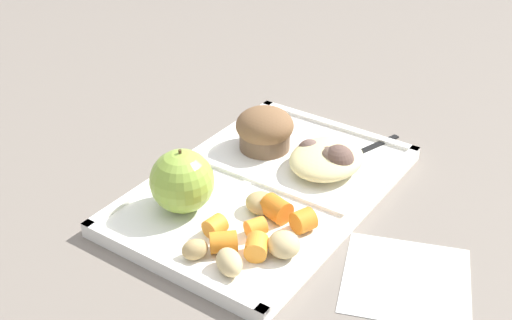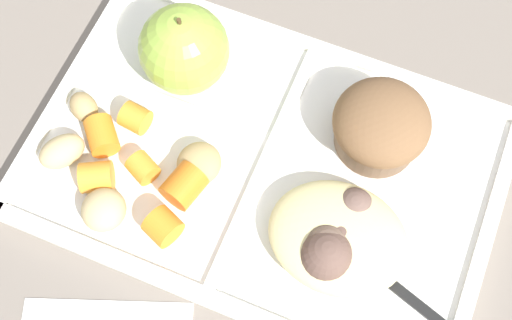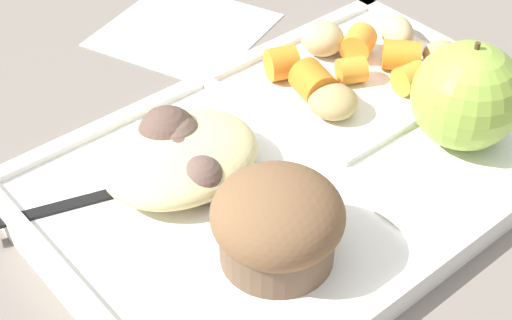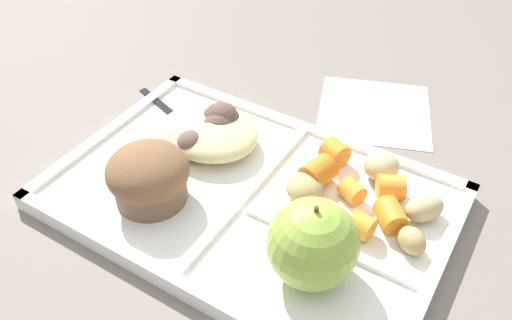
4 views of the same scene
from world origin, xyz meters
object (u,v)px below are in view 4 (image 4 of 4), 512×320
object	(u,v)px
lunch_tray	(249,198)
bran_muffin	(148,176)
green_apple	(313,244)
plastic_fork	(183,123)

from	to	relation	value
lunch_tray	bran_muffin	xyz separation A→B (m)	(0.08, 0.05, 0.03)
lunch_tray	green_apple	xyz separation A→B (m)	(-0.09, 0.05, 0.04)
lunch_tray	green_apple	bearing A→B (deg)	150.39
bran_muffin	lunch_tray	bearing A→B (deg)	-145.59
bran_muffin	plastic_fork	bearing A→B (deg)	-66.90
green_apple	plastic_fork	xyz separation A→B (m)	(0.21, -0.11, -0.04)
green_apple	bran_muffin	world-z (taller)	green_apple
lunch_tray	bran_muffin	world-z (taller)	bran_muffin
bran_muffin	plastic_fork	distance (m)	0.12
green_apple	bran_muffin	xyz separation A→B (m)	(0.17, -0.00, -0.01)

